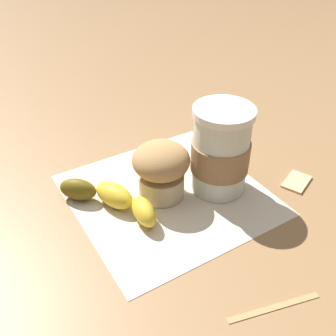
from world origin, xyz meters
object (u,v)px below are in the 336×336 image
coffee_cup (220,151)px  sugar_packet (297,181)px  muffin (161,168)px  banana (112,198)px

coffee_cup → sugar_packet: size_ratio=2.63×
muffin → sugar_packet: size_ratio=1.70×
coffee_cup → banana: coffee_cup is taller
muffin → banana: (0.07, -0.03, -0.03)m
banana → sugar_packet: banana is taller
muffin → banana: 0.08m
coffee_cup → muffin: 0.09m
coffee_cup → sugar_packet: bearing=138.9°
coffee_cup → sugar_packet: coffee_cup is taller
banana → coffee_cup: bearing=150.9°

